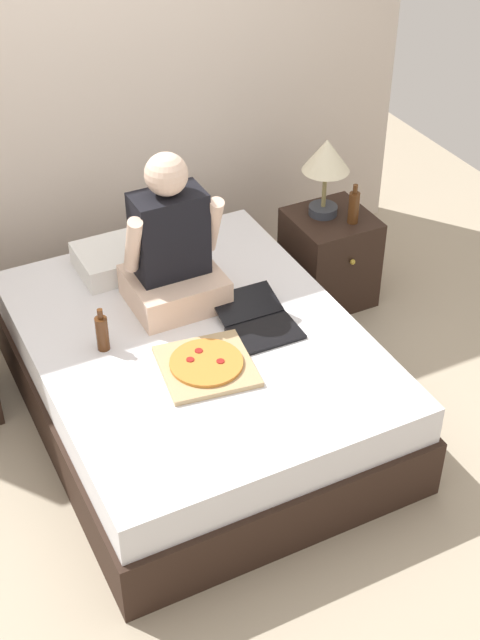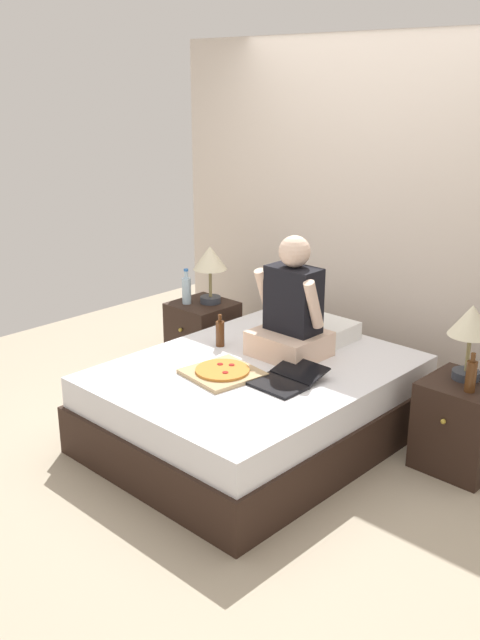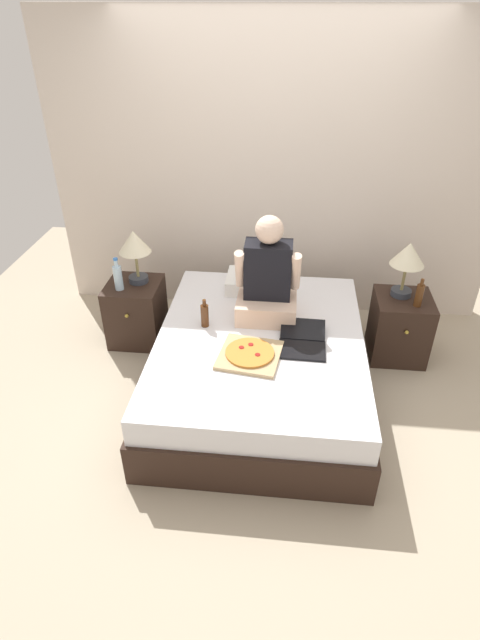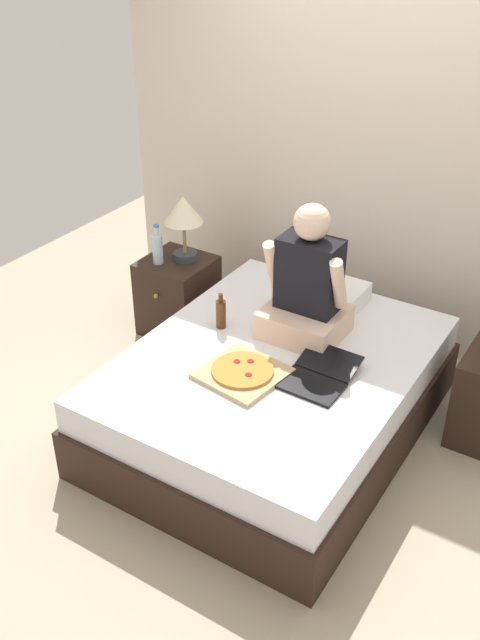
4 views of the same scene
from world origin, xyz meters
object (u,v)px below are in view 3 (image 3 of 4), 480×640
at_px(beer_bottle_on_bed, 205,315).
at_px(laptop, 302,343).
at_px(bed, 260,364).
at_px(nightstand_right, 399,327).
at_px(pizza_box, 250,354).
at_px(water_bottle, 118,277).
at_px(lamp_on_left_nightstand, 134,245).
at_px(person_seated, 268,281).
at_px(lamp_on_right_nightstand, 408,258).
at_px(beer_bottle, 419,295).
at_px(nightstand_left, 136,312).

bearing_deg(beer_bottle_on_bed, laptop, -13.72).
xyz_separation_m(bed, nightstand_right, (1.10, 0.58, 0.02)).
distance_m(laptop, pizza_box, 0.39).
relative_size(laptop, pizza_box, 0.93).
relative_size(water_bottle, beer_bottle_on_bed, 1.25).
relative_size(lamp_on_left_nightstand, person_seated, 0.58).
distance_m(water_bottle, pizza_box, 1.35).
height_order(nightstand_right, laptop, laptop).
distance_m(lamp_on_left_nightstand, person_seated, 1.14).
distance_m(pizza_box, beer_bottle_on_bed, 0.50).
distance_m(bed, water_bottle, 1.34).
xyz_separation_m(lamp_on_right_nightstand, beer_bottle_on_bed, (-1.48, -0.54, -0.27)).
bearing_deg(beer_bottle, bed, -157.57).
relative_size(bed, water_bottle, 7.00).
relative_size(nightstand_right, pizza_box, 1.19).
distance_m(nightstand_right, pizza_box, 1.44).
xyz_separation_m(nightstand_left, water_bottle, (-0.08, -0.09, 0.38)).
distance_m(bed, beer_bottle_on_bed, 0.55).
height_order(nightstand_right, person_seated, person_seated).
relative_size(nightstand_left, pizza_box, 1.19).
distance_m(nightstand_left, pizza_box, 1.36).
distance_m(person_seated, beer_bottle_on_bed, 0.52).
bearing_deg(beer_bottle, beer_bottle_on_bed, -166.22).
height_order(nightstand_left, pizza_box, pizza_box).
relative_size(lamp_on_left_nightstand, laptop, 1.07).
height_order(lamp_on_left_nightstand, water_bottle, lamp_on_left_nightstand).
bearing_deg(nightstand_left, pizza_box, -38.35).
xyz_separation_m(water_bottle, nightstand_right, (2.28, 0.09, -0.38)).
distance_m(water_bottle, laptop, 1.59).
height_order(laptop, pizza_box, laptop).
height_order(lamp_on_right_nightstand, beer_bottle, lamp_on_right_nightstand).
bearing_deg(bed, person_seated, 85.34).
xyz_separation_m(laptop, pizza_box, (-0.35, -0.17, -0.00)).
bearing_deg(person_seated, laptop, -54.53).
relative_size(beer_bottle, pizza_box, 0.51).
bearing_deg(lamp_on_right_nightstand, beer_bottle, -56.31).
distance_m(bed, person_seated, 0.62).
bearing_deg(lamp_on_left_nightstand, water_bottle, -130.60).
bearing_deg(lamp_on_right_nightstand, lamp_on_left_nightstand, 180.00).
relative_size(water_bottle, laptop, 0.66).
bearing_deg(water_bottle, nightstand_right, 2.26).
xyz_separation_m(nightstand_left, lamp_on_right_nightstand, (2.17, 0.05, 0.60)).
xyz_separation_m(bed, nightstand_left, (-1.10, 0.58, 0.02)).
height_order(bed, laptop, laptop).
distance_m(nightstand_left, water_bottle, 0.40).
xyz_separation_m(person_seated, pizza_box, (-0.08, -0.55, -0.27)).
distance_m(nightstand_right, person_seated, 1.23).
relative_size(bed, nightstand_right, 3.57).
height_order(lamp_on_left_nightstand, pizza_box, lamp_on_left_nightstand).
relative_size(lamp_on_right_nightstand, laptop, 1.07).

